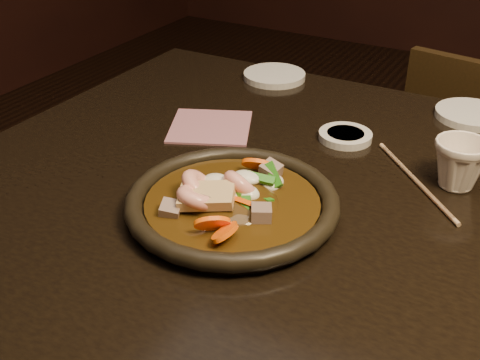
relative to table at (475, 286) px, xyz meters
The scene contains 10 objects.
table is the anchor object (origin of this frame).
chair 0.70m from the table, 95.76° to the left, with size 0.44×0.44×0.80m.
plate 0.35m from the table, 161.79° to the right, with size 0.30×0.30×0.03m.
stirfry 0.35m from the table, 161.98° to the right, with size 0.16×0.21×0.06m.
soy_dish 0.33m from the table, 144.78° to the left, with size 0.09×0.09×0.01m, color silver.
saucer_left 0.64m from the table, 142.36° to the left, with size 0.13×0.13×0.01m, color silver.
saucer_right 0.40m from the table, 103.73° to the left, with size 0.13×0.13×0.01m, color silver.
tea_cup 0.18m from the table, 118.85° to the left, with size 0.08×0.07×0.08m, color beige.
chopsticks 0.18m from the table, 139.75° to the left, with size 0.17×0.18×0.01m.
napkin 0.51m from the table, 167.00° to the left, with size 0.14×0.14×0.00m, color #9C606C.
Camera 1 is at (0.03, -0.70, 1.21)m, focal length 45.00 mm.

